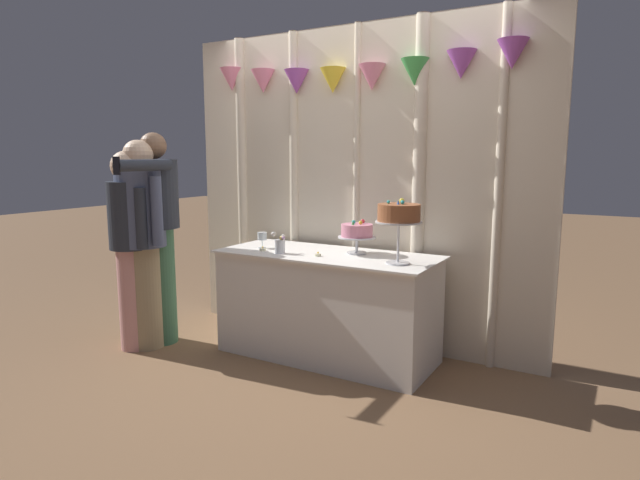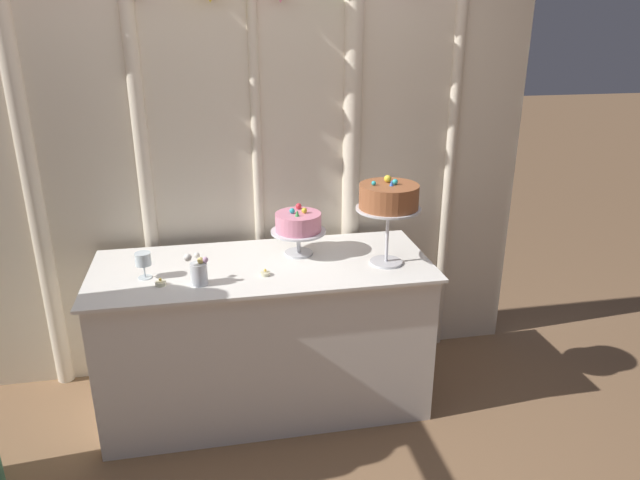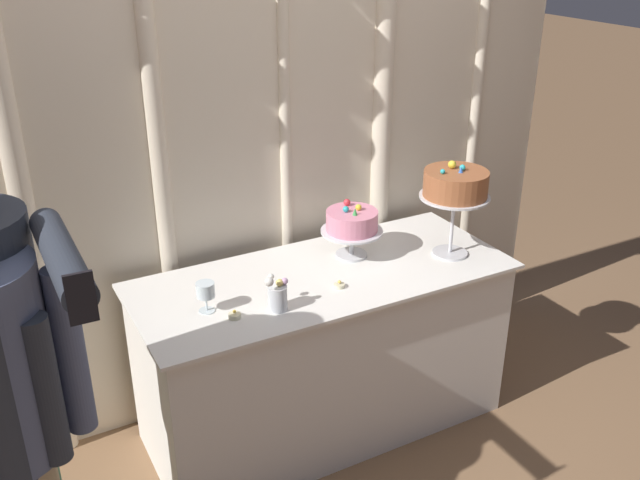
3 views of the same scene
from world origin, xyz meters
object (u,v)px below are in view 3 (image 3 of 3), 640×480
(cake_display_nearright, at_px, (455,187))
(tealight_far_left, at_px, (235,315))
(flower_vase, at_px, (277,295))
(tealight_near_left, at_px, (340,285))
(wine_glass, at_px, (205,291))
(cake_table, at_px, (324,352))
(cake_display_nearleft, at_px, (352,223))

(cake_display_nearright, xyz_separation_m, tealight_far_left, (-1.07, -0.05, -0.32))
(flower_vase, height_order, tealight_near_left, flower_vase)
(flower_vase, xyz_separation_m, tealight_far_left, (-0.17, 0.02, -0.05))
(tealight_near_left, bearing_deg, wine_glass, 171.89)
(cake_table, height_order, cake_display_nearleft, cake_display_nearleft)
(cake_display_nearleft, relative_size, cake_display_nearright, 0.64)
(cake_display_nearright, height_order, tealight_near_left, cake_display_nearright)
(wine_glass, relative_size, flower_vase, 0.77)
(flower_vase, bearing_deg, tealight_near_left, 7.69)
(wine_glass, height_order, tealight_near_left, wine_glass)
(cake_display_nearright, bearing_deg, tealight_near_left, -176.82)
(cake_display_nearleft, relative_size, flower_vase, 1.73)
(cake_display_nearleft, distance_m, tealight_near_left, 0.34)
(wine_glass, bearing_deg, cake_display_nearright, -2.29)
(cake_display_nearleft, height_order, flower_vase, cake_display_nearleft)
(wine_glass, height_order, flower_vase, flower_vase)
(tealight_far_left, relative_size, tealight_near_left, 1.06)
(cake_display_nearleft, bearing_deg, cake_display_nearright, -26.26)
(cake_display_nearleft, bearing_deg, wine_glass, -168.40)
(cake_display_nearright, xyz_separation_m, flower_vase, (-0.90, -0.07, -0.26))
(tealight_far_left, distance_m, tealight_near_left, 0.48)
(cake_display_nearleft, relative_size, tealight_near_left, 5.99)
(cake_table, relative_size, tealight_far_left, 33.43)
(cake_table, xyz_separation_m, tealight_near_left, (0.00, -0.13, 0.41))
(wine_glass, distance_m, flower_vase, 0.28)
(tealight_near_left, bearing_deg, cake_display_nearright, 3.18)
(cake_display_nearleft, height_order, tealight_far_left, cake_display_nearleft)
(cake_table, bearing_deg, tealight_near_left, -88.40)
(wine_glass, xyz_separation_m, tealight_near_left, (0.55, -0.08, -0.08))
(cake_table, height_order, wine_glass, wine_glass)
(cake_display_nearleft, xyz_separation_m, wine_glass, (-0.75, -0.15, -0.07))
(cake_table, xyz_separation_m, cake_display_nearleft, (0.20, 0.10, 0.56))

